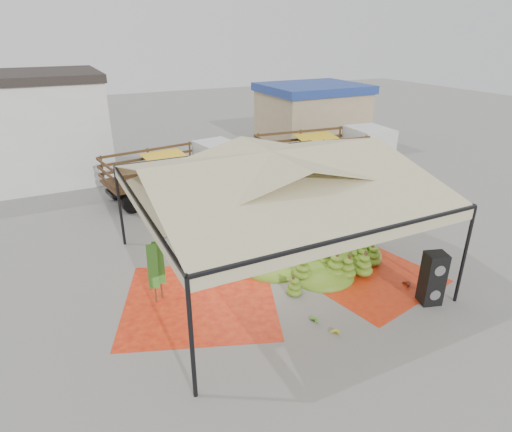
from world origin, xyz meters
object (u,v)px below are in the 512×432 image
speaker_stack (433,278)px  vendor (241,202)px  banana_heap (318,247)px  truck_left (180,166)px  truck_right (331,149)px

speaker_stack → vendor: size_ratio=0.87×
banana_heap → truck_left: bearing=104.3°
speaker_stack → truck_right: truck_right is taller
banana_heap → truck_right: bearing=52.1°
banana_heap → vendor: 4.23m
banana_heap → speaker_stack: bearing=-65.6°
banana_heap → truck_right: 9.42m
vendor → truck_right: (6.76, 3.31, 0.60)m
banana_heap → truck_left: (-2.17, 8.51, 0.80)m
speaker_stack → truck_left: (-3.74, 11.97, 0.56)m
vendor → truck_left: (-1.16, 4.41, 0.44)m
banana_heap → vendor: vendor is taller
banana_heap → vendor: size_ratio=2.84×
truck_left → vendor: bearing=-84.2°
truck_right → vendor: bearing=-149.0°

